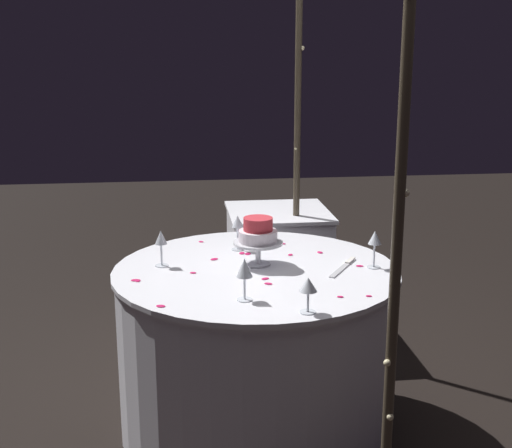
{
  "coord_description": "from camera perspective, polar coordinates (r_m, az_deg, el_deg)",
  "views": [
    {
      "loc": [
        2.87,
        -0.35,
        1.71
      ],
      "look_at": [
        0.0,
        0.0,
        0.96
      ],
      "focal_mm": 48.58,
      "sensor_mm": 36.0,
      "label": 1
    }
  ],
  "objects": [
    {
      "name": "wine_glass_0",
      "position": [
        2.53,
        4.32,
        -5.15
      ],
      "size": [
        0.07,
        0.07,
        0.14
      ],
      "color": "silver",
      "rests_on": "main_table"
    },
    {
      "name": "rose_petal_4",
      "position": [
        3.41,
        2.25,
        -1.63
      ],
      "size": [
        0.03,
        0.03,
        0.0
      ],
      "primitive_type": "ellipsoid",
      "rotation": [
        0.0,
        0.0,
        1.04
      ],
      "color": "#C61951",
      "rests_on": "main_table"
    },
    {
      "name": "rose_petal_6",
      "position": [
        3.24,
        2.85,
        -2.55
      ],
      "size": [
        0.04,
        0.03,
        0.0
      ],
      "primitive_type": "ellipsoid",
      "rotation": [
        0.0,
        0.0,
        2.72
      ],
      "color": "#C61951",
      "rests_on": "main_table"
    },
    {
      "name": "rose_petal_11",
      "position": [
        2.75,
        9.27,
        -5.87
      ],
      "size": [
        0.02,
        0.03,
        0.0
      ],
      "primitive_type": "ellipsoid",
      "rotation": [
        0.0,
        0.0,
        4.54
      ],
      "color": "#C61951",
      "rests_on": "main_table"
    },
    {
      "name": "wine_glass_4",
      "position": [
        2.64,
        -0.96,
        -3.78
      ],
      "size": [
        0.06,
        0.06,
        0.17
      ],
      "color": "silver",
      "rests_on": "main_table"
    },
    {
      "name": "cake_knife",
      "position": [
        3.09,
        7.28,
        -3.47
      ],
      "size": [
        0.26,
        0.18,
        0.01
      ],
      "color": "silver",
      "rests_on": "main_table"
    },
    {
      "name": "wine_glass_2",
      "position": [
        3.06,
        9.75,
        -1.33
      ],
      "size": [
        0.06,
        0.06,
        0.17
      ],
      "color": "silver",
      "rests_on": "main_table"
    },
    {
      "name": "wine_glass_3",
      "position": [
        3.28,
        -1.53,
        0.0
      ],
      "size": [
        0.06,
        0.06,
        0.17
      ],
      "color": "silver",
      "rests_on": "main_table"
    },
    {
      "name": "rose_petal_13",
      "position": [
        2.64,
        -7.85,
        -6.71
      ],
      "size": [
        0.04,
        0.04,
        0.0
      ],
      "primitive_type": "ellipsoid",
      "rotation": [
        0.0,
        0.0,
        1.18
      ],
      "color": "#C61951",
      "rests_on": "main_table"
    },
    {
      "name": "rose_petal_14",
      "position": [
        3.25,
        -0.67,
        -2.46
      ],
      "size": [
        0.05,
        0.04,
        0.0
      ],
      "primitive_type": "ellipsoid",
      "rotation": [
        0.0,
        0.0,
        5.86
      ],
      "color": "#C61951",
      "rests_on": "main_table"
    },
    {
      "name": "main_table",
      "position": [
        3.18,
        0.0,
        -10.16
      ],
      "size": [
        1.26,
        1.26,
        0.75
      ],
      "color": "white",
      "rests_on": "ground"
    },
    {
      "name": "side_table",
      "position": [
        4.13,
        1.81,
        -4.1
      ],
      "size": [
        0.58,
        0.58,
        0.77
      ],
      "color": "white",
      "rests_on": "ground"
    },
    {
      "name": "rose_petal_2",
      "position": [
        3.26,
        -1.17,
        -2.41
      ],
      "size": [
        0.04,
        0.03,
        0.0
      ],
      "primitive_type": "ellipsoid",
      "rotation": [
        0.0,
        0.0,
        2.95
      ],
      "color": "#C61951",
      "rests_on": "main_table"
    },
    {
      "name": "tiered_cake",
      "position": [
        3.05,
        0.17,
        -0.87
      ],
      "size": [
        0.22,
        0.22,
        0.22
      ],
      "color": "silver",
      "rests_on": "main_table"
    },
    {
      "name": "rose_petal_0",
      "position": [
        3.4,
        -0.47,
        -1.69
      ],
      "size": [
        0.03,
        0.02,
        0.0
      ],
      "primitive_type": "ellipsoid",
      "rotation": [
        0.0,
        0.0,
        6.24
      ],
      "color": "#C61951",
      "rests_on": "main_table"
    },
    {
      "name": "rose_petal_10",
      "position": [
        2.93,
        -9.89,
        -4.58
      ],
      "size": [
        0.03,
        0.04,
        0.0
      ],
      "primitive_type": "ellipsoid",
      "rotation": [
        0.0,
        0.0,
        1.47
      ],
      "color": "#C61951",
      "rests_on": "main_table"
    },
    {
      "name": "rose_petal_12",
      "position": [
        2.91,
        0.77,
        -4.52
      ],
      "size": [
        0.04,
        0.04,
        0.0
      ],
      "primitive_type": "ellipsoid",
      "rotation": [
        0.0,
        0.0,
        5.27
      ],
      "color": "#C61951",
      "rests_on": "main_table"
    },
    {
      "name": "rose_petal_16",
      "position": [
        3.55,
        -0.36,
        -0.99
      ],
      "size": [
        0.04,
        0.04,
        0.0
      ],
      "primitive_type": "ellipsoid",
      "rotation": [
        0.0,
        0.0,
        1.87
      ],
      "color": "#C61951",
      "rests_on": "main_table"
    },
    {
      "name": "rose_petal_17",
      "position": [
        2.99,
        -5.21,
        -4.02
      ],
      "size": [
        0.03,
        0.03,
        0.0
      ],
      "primitive_type": "ellipsoid",
      "rotation": [
        0.0,
        0.0,
        1.22
      ],
      "color": "#C61951",
      "rests_on": "main_table"
    },
    {
      "name": "decorative_arch",
      "position": [
        2.96,
        6.54,
        9.54
      ],
      "size": [
        1.81,
        0.06,
        2.29
      ],
      "color": "#473D2D",
      "rests_on": "ground"
    },
    {
      "name": "ground_plane",
      "position": [
        3.35,
        0.0,
        -16.04
      ],
      "size": [
        12.0,
        12.0,
        0.0
      ],
      "primitive_type": "plane",
      "color": "black"
    },
    {
      "name": "rose_petal_1",
      "position": [
        3.46,
        -4.54,
        -1.46
      ],
      "size": [
        0.03,
        0.03,
        0.0
      ],
      "primitive_type": "ellipsoid",
      "rotation": [
        0.0,
        0.0,
        0.74
      ],
      "color": "#C61951",
      "rests_on": "main_table"
    },
    {
      "name": "rose_petal_5",
      "position": [
        2.85,
        1.02,
        -4.93
      ],
      "size": [
        0.04,
        0.04,
        0.0
      ],
      "primitive_type": "ellipsoid",
      "rotation": [
        0.0,
        0.0,
        1.06
      ],
      "color": "#C61951",
      "rests_on": "main_table"
    },
    {
      "name": "rose_petal_15",
      "position": [
        2.93,
        -9.71,
        -4.61
      ],
      "size": [
        0.03,
        0.02,
        0.0
      ],
      "primitive_type": "ellipsoid",
      "rotation": [
        0.0,
        0.0,
        3.11
      ],
      "color": "#C61951",
      "rests_on": "main_table"
    },
    {
      "name": "rose_petal_9",
      "position": [
        3.53,
        -0.12,
        -1.06
      ],
      "size": [
        0.03,
        0.02,
        0.0
      ],
      "primitive_type": "ellipsoid",
      "rotation": [
        0.0,
        0.0,
        6.2
      ],
      "color": "#C61951",
      "rests_on": "main_table"
    },
    {
      "name": "rose_petal_3",
      "position": [
        3.11,
        8.53,
        -3.43
      ],
      "size": [
        0.03,
        0.04,
        0.0
      ],
      "primitive_type": "ellipsoid",
      "rotation": [
        0.0,
        0.0,
        1.3
      ],
      "color": "#C61951",
      "rests_on": "main_table"
    },
    {
      "name": "wine_glass_1",
      "position": [
        3.07,
        -7.83,
        -1.32
      ],
      "size": [
        0.06,
        0.06,
        0.16
      ],
      "color": "silver",
      "rests_on": "main_table"
    },
    {
      "name": "rose_petal_8",
      "position": [
        3.17,
        -3.46,
        -2.9
      ],
      "size": [
        0.05,
        0.05,
        0.0
      ],
      "primitive_type": "ellipsoid",
      "rotation": [
        0.0,
        0.0,
        2.22
      ],
      "color": "#C61951",
      "rests_on": "main_table"
    },
    {
      "name": "rose_petal_18",
      "position": [
        2.73,
        6.95,
        -5.96
      ],
      "size": [
        0.02,
        0.03,
        0.0
      ],
      "primitive_type": "ellipsoid",
      "rotation": [
        0.0,
        0.0,
        1.32
      ],
      "color": "#C61951",
      "rests_on": "main_table"
    },
    {
      "name": "rose_petal_7",
      "position": [
        3.28,
        5.29,
        -2.34
      ],
      "size": [
        0.04,
        0.03,
        0.0
      ],
      "primitive_type": "ellipsoid",
      "rotation": [
        0.0,
        0.0,
        3.43
      ],
      "color": "#C61951",
      "rests_on": "main_table"
    }
  ]
}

